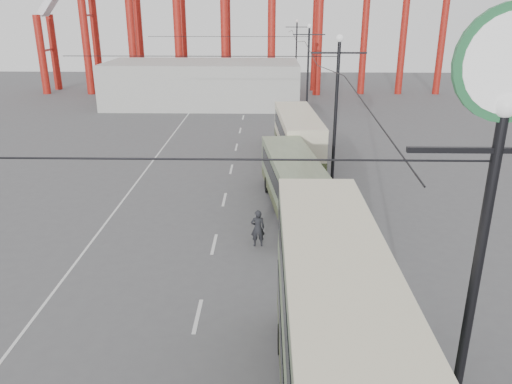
{
  "coord_description": "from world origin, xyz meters",
  "views": [
    {
      "loc": [
        1.51,
        -11.64,
        10.65
      ],
      "look_at": [
        1.04,
        9.18,
        3.0
      ],
      "focal_mm": 35.0,
      "sensor_mm": 36.0,
      "label": 1
    }
  ],
  "objects_px": {
    "single_decker_cream": "(298,133)",
    "pedestrian": "(258,228)",
    "double_decker_bus": "(331,326)",
    "single_decker_green": "(294,182)",
    "lamp_post_near": "(493,174)"
  },
  "relations": [
    {
      "from": "lamp_post_near",
      "to": "pedestrian",
      "type": "xyz_separation_m",
      "value": [
        -4.49,
        12.9,
        -6.95
      ]
    },
    {
      "from": "single_decker_green",
      "to": "pedestrian",
      "type": "xyz_separation_m",
      "value": [
        -1.93,
        -4.4,
        -0.79
      ]
    },
    {
      "from": "single_decker_green",
      "to": "single_decker_cream",
      "type": "bearing_deg",
      "value": 79.05
    },
    {
      "from": "double_decker_bus",
      "to": "single_decker_cream",
      "type": "relative_size",
      "value": 0.91
    },
    {
      "from": "double_decker_bus",
      "to": "lamp_post_near",
      "type": "bearing_deg",
      "value": -43.14
    },
    {
      "from": "double_decker_bus",
      "to": "single_decker_green",
      "type": "bearing_deg",
      "value": 90.38
    },
    {
      "from": "double_decker_bus",
      "to": "single_decker_cream",
      "type": "bearing_deg",
      "value": 88.42
    },
    {
      "from": "single_decker_cream",
      "to": "pedestrian",
      "type": "bearing_deg",
      "value": -103.5
    },
    {
      "from": "lamp_post_near",
      "to": "double_decker_bus",
      "type": "bearing_deg",
      "value": 137.05
    },
    {
      "from": "single_decker_cream",
      "to": "pedestrian",
      "type": "relative_size",
      "value": 5.96
    },
    {
      "from": "lamp_post_near",
      "to": "pedestrian",
      "type": "relative_size",
      "value": 5.91
    },
    {
      "from": "double_decker_bus",
      "to": "single_decker_green",
      "type": "height_order",
      "value": "double_decker_bus"
    },
    {
      "from": "double_decker_bus",
      "to": "pedestrian",
      "type": "relative_size",
      "value": 5.43
    },
    {
      "from": "lamp_post_near",
      "to": "single_decker_cream",
      "type": "xyz_separation_m",
      "value": [
        -1.78,
        28.1,
        -5.98
      ]
    },
    {
      "from": "double_decker_bus",
      "to": "single_decker_green",
      "type": "relative_size",
      "value": 0.91
    }
  ]
}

